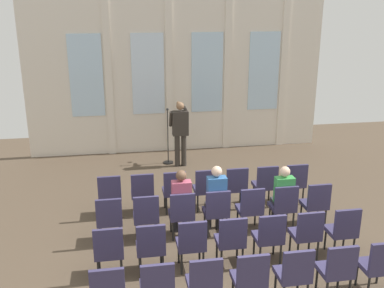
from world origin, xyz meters
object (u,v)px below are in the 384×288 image
chair_r0_c3 (205,187)px  chair_r3_c6 (379,263)px  chair_r0_c5 (266,183)px  chair_r1_c5 (284,204)px  chair_r2_c3 (231,238)px  speaker (180,129)px  chair_r3_c3 (250,276)px  chair_r3_c5 (337,268)px  audience_r1_c2 (181,200)px  chair_r2_c6 (343,228)px  chair_r0_c2 (174,189)px  chair_r0_c1 (142,191)px  mic_stand (168,151)px  chair_r0_c0 (110,193)px  chair_r2_c5 (307,232)px  chair_r1_c4 (251,207)px  chair_r1_c2 (182,212)px  audience_r1_c3 (216,196)px  chair_r1_c3 (217,209)px  chair_r1_c0 (109,217)px  chair_r3_c2 (205,281)px  chair_r3_c1 (157,286)px  chair_r2_c1 (151,245)px  chair_r0_c4 (236,185)px  audience_r1_c5 (283,194)px  chair_r2_c0 (109,249)px  chair_r2_c4 (270,235)px  chair_r0_c6 (295,181)px  chair_r2_c2 (192,242)px  chair_r1_c1 (146,215)px  chair_r1_c6 (316,202)px  chair_r3_c4 (295,272)px

chair_r0_c3 → chair_r3_c6: (1.99, -3.28, 0.00)m
chair_r0_c5 → chair_r1_c5: (0.00, -1.09, 0.00)m
chair_r2_c3 → chair_r3_c6: bearing=-28.8°
speaker → chair_r3_c3: speaker is taller
chair_r3_c5 → chair_r2_c3: bearing=140.5°
chair_r0_c5 → audience_r1_c2: (-1.99, -1.01, 0.21)m
chair_r0_c3 → chair_r2_c6: same height
chair_r0_c2 → chair_r2_c3: size_ratio=1.00×
chair_r0_c1 → chair_r1_c5: 2.87m
speaker → mic_stand: speaker is taller
speaker → chair_r0_c0: bearing=-123.7°
chair_r2_c5 → chair_r0_c5: bearing=90.0°
chair_r0_c0 → chair_r0_c2: (1.33, 0.00, 0.00)m
speaker → chair_r1_c4: speaker is taller
chair_r1_c2 → audience_r1_c3: audience_r1_c3 is taller
chair_r0_c2 → chair_r2_c5: size_ratio=1.00×
chair_r0_c2 → chair_r0_c5: size_ratio=1.00×
mic_stand → chair_r1_c3: mic_stand is taller
audience_r1_c3 → chair_r1_c0: bearing=-177.7°
chair_r1_c4 → chair_r3_c2: same height
speaker → audience_r1_c3: size_ratio=1.28×
chair_r3_c1 → chair_r2_c1: bearing=90.0°
chair_r0_c4 → chair_r0_c1: bearing=180.0°
chair_r1_c0 → audience_r1_c5: bearing=1.4°
chair_r0_c0 → audience_r1_c5: 3.47m
speaker → chair_r1_c5: size_ratio=1.88×
audience_r1_c3 → chair_r0_c1: bearing=142.6°
chair_r2_c0 → chair_r2_c1: bearing=0.0°
chair_r0_c5 → chair_r1_c5: bearing=-90.0°
chair_r2_c1 → chair_r3_c1: 1.09m
audience_r1_c3 → chair_r2_c4: audience_r1_c3 is taller
chair_r0_c6 → chair_r3_c5: (-0.66, -3.28, 0.00)m
chair_r1_c0 → audience_r1_c2: audience_r1_c2 is taller
chair_r2_c1 → chair_r3_c2: same height
chair_r1_c0 → chair_r3_c5: size_ratio=1.00×
chair_r2_c1 → chair_r3_c3: bearing=-39.5°
chair_r0_c0 → chair_r1_c5: same height
chair_r3_c6 → chair_r2_c2: bearing=157.6°
speaker → chair_r1_c1: bearing=-107.1°
chair_r1_c6 → chair_r2_c2: (-2.65, -1.09, 0.00)m
chair_r0_c5 → chair_r2_c3: (-1.33, -2.19, 0.00)m
chair_r3_c1 → chair_r3_c4: same height
speaker → audience_r1_c2: (-0.53, -3.79, -0.29)m
chair_r1_c0 → chair_r0_c2: bearing=39.5°
chair_r0_c6 → chair_r0_c0: bearing=180.0°
chair_r1_c3 → speaker: bearing=92.0°
chair_r3_c6 → chair_r3_c4: bearing=180.0°
speaker → audience_r1_c2: 3.84m
chair_r1_c6 → chair_r2_c6: 1.09m
chair_r1_c1 → audience_r1_c5: audience_r1_c5 is taller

